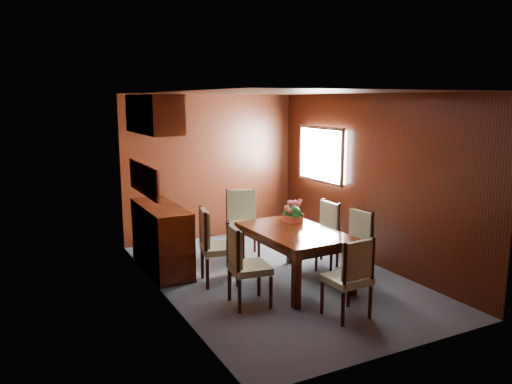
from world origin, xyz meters
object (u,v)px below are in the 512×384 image
chair_head (351,274)px  flower_centerpiece (293,211)px  sideboard (161,238)px  dining_table (293,237)px  chair_left_near (244,261)px  chair_right_near (355,240)px

chair_head → flower_centerpiece: 1.64m
sideboard → chair_head: (1.33, -2.45, 0.05)m
dining_table → chair_left_near: chair_left_near is taller
flower_centerpiece → chair_head: bearing=-98.7°
dining_table → chair_right_near: bearing=-13.0°
chair_left_near → chair_head: size_ratio=1.04×
chair_right_near → chair_head: 1.34m
chair_right_near → flower_centerpiece: 0.90m
chair_right_near → chair_left_near: bearing=90.1°
dining_table → chair_right_near: (0.85, -0.17, -0.10)m
sideboard → dining_table: 1.85m
chair_left_near → sideboard: bearing=-156.4°
sideboard → chair_left_near: (0.47, -1.62, 0.07)m
sideboard → flower_centerpiece: bearing=-28.8°
dining_table → sideboard: bearing=135.1°
chair_left_near → chair_right_near: 1.73m
chair_head → flower_centerpiece: flower_centerpiece is taller
chair_left_near → dining_table: bearing=119.6°
chair_right_near → chair_head: (-0.86, -1.03, 0.01)m
dining_table → chair_head: chair_head is taller
sideboard → flower_centerpiece: (1.58, -0.86, 0.39)m
dining_table → chair_right_near: size_ratio=1.70×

